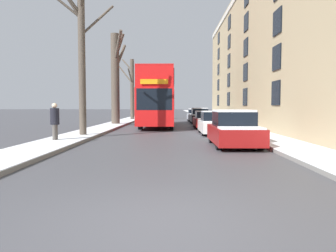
{
  "coord_description": "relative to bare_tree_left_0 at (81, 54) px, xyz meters",
  "views": [
    {
      "loc": [
        0.23,
        -4.8,
        1.7
      ],
      "look_at": [
        -0.12,
        16.57,
        0.39
      ],
      "focal_mm": 35.0,
      "sensor_mm": 36.0,
      "label": 1
    }
  ],
  "objects": [
    {
      "name": "double_decker_bus",
      "position": [
        3.65,
        9.35,
        -1.92
      ],
      "size": [
        2.62,
        10.84,
        4.46
      ],
      "color": "red",
      "rests_on": "ground"
    },
    {
      "name": "sidewalk_right",
      "position": [
        9.57,
        40.37,
        -4.36
      ],
      "size": [
        2.03,
        130.0,
        0.16
      ],
      "color": "slate",
      "rests_on": "ground"
    },
    {
      "name": "sidewalk_left",
      "position": [
        -0.25,
        40.37,
        -4.36
      ],
      "size": [
        2.03,
        130.0,
        0.16
      ],
      "color": "slate",
      "rests_on": "ground"
    },
    {
      "name": "ground_plane",
      "position": [
        4.66,
        -12.63,
        -4.44
      ],
      "size": [
        320.0,
        320.0,
        0.0
      ],
      "primitive_type": "plane",
      "color": "#424247"
    },
    {
      "name": "bare_tree_left_0",
      "position": [
        0.0,
        0.0,
        0.0
      ],
      "size": [
        3.36,
        2.54,
        8.98
      ],
      "color": "#4C4238",
      "rests_on": "ground"
    },
    {
      "name": "bare_tree_left_2",
      "position": [
        -0.02,
        21.14,
        -0.63
      ],
      "size": [
        2.11,
        3.14,
        7.31
      ],
      "color": "#4C4238",
      "rests_on": "ground"
    },
    {
      "name": "parked_car_4",
      "position": [
        7.45,
        19.68,
        -3.8
      ],
      "size": [
        1.9,
        4.0,
        1.39
      ],
      "color": "#9EA3AD",
      "rests_on": "ground"
    },
    {
      "name": "parked_car_3",
      "position": [
        7.45,
        14.37,
        -3.75
      ],
      "size": [
        1.72,
        4.38,
        1.51
      ],
      "color": "black",
      "rests_on": "ground"
    },
    {
      "name": "parked_car_0",
      "position": [
        7.45,
        -3.58,
        -3.74
      ],
      "size": [
        1.83,
        4.08,
        1.54
      ],
      "color": "maroon",
      "rests_on": "ground"
    },
    {
      "name": "pedestrian_left_sidewalk",
      "position": [
        -0.5,
        -2.65,
        -3.44
      ],
      "size": [
        0.4,
        0.4,
        1.83
      ],
      "rotation": [
        0.0,
        0.0,
        4.78
      ],
      "color": "#4C4742",
      "rests_on": "ground"
    },
    {
      "name": "parked_car_2",
      "position": [
        7.45,
        7.72,
        -3.83
      ],
      "size": [
        1.89,
        4.58,
        1.32
      ],
      "color": "maroon",
      "rests_on": "ground"
    },
    {
      "name": "terrace_facade_right",
      "position": [
        15.08,
        8.55,
        1.59
      ],
      "size": [
        9.1,
        44.11,
        12.06
      ],
      "color": "tan",
      "rests_on": "ground"
    },
    {
      "name": "parked_car_1",
      "position": [
        7.45,
        2.28,
        -3.8
      ],
      "size": [
        1.89,
        4.03,
        1.39
      ],
      "color": "silver",
      "rests_on": "ground"
    },
    {
      "name": "bare_tree_left_1",
      "position": [
        -0.11,
        11.04,
        -0.14
      ],
      "size": [
        1.36,
        3.41,
        7.92
      ],
      "color": "#4C4238",
      "rests_on": "ground"
    }
  ]
}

